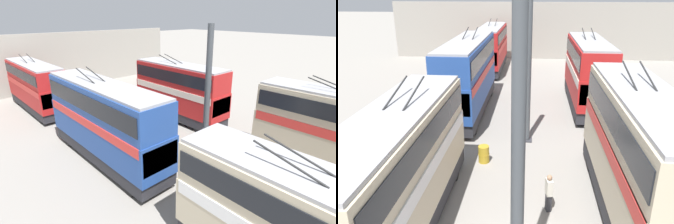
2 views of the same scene
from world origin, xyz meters
TOP-DOWN VIEW (x-y plane):
  - depot_back_wall at (35.12, 0.00)m, footprint 0.50×36.00m
  - support_column_near at (-0.51, 0.00)m, footprint 0.65×0.65m
  - support_column_far at (10.25, 0.00)m, footprint 0.65×0.65m
  - bus_left_near at (3.79, -4.37)m, footprint 9.97×2.54m
  - bus_left_far at (16.87, -4.37)m, footprint 9.38×2.54m
  - bus_right_near at (2.15, 4.37)m, footprint 10.06×2.54m
  - bus_right_mid at (14.87, 4.37)m, footprint 10.76×2.54m
  - bus_right_far at (28.11, 4.37)m, footprint 9.92×2.54m
  - person_aisle_midway at (3.68, -1.08)m, footprint 0.46×0.33m
  - oil_drum at (7.44, 2.17)m, footprint 0.60×0.60m

SIDE VIEW (x-z plane):
  - oil_drum at x=7.44m, z-range 0.00..0.92m
  - person_aisle_midway at x=3.68m, z-range 0.05..1.71m
  - bus_right_near at x=2.15m, z-range 0.02..5.39m
  - bus_right_far at x=28.11m, z-range 0.02..5.43m
  - bus_left_far at x=16.87m, z-range 0.04..5.75m
  - bus_left_near at x=3.79m, z-range 0.06..5.85m
  - bus_right_mid at x=14.87m, z-range 0.06..5.94m
  - depot_back_wall at x=35.12m, z-range 0.00..7.02m
  - support_column_near at x=-0.51m, z-range -0.12..8.58m
  - support_column_far at x=10.25m, z-range -0.12..8.58m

